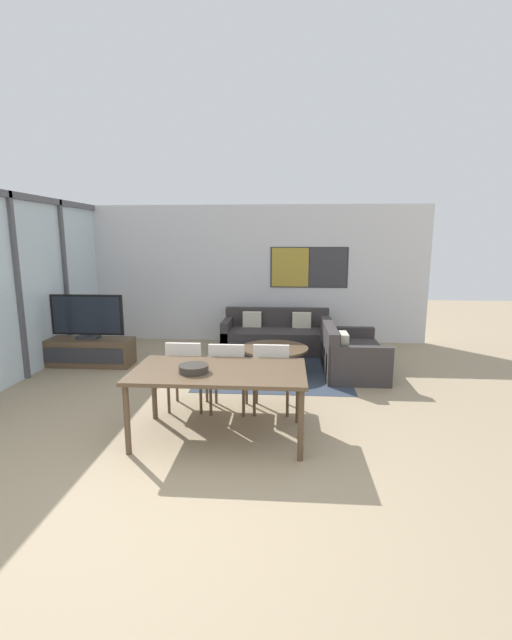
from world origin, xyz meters
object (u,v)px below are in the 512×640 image
(fruit_bowl, at_px, (194,368))
(dining_chair_centre, at_px, (228,373))
(coffee_table, at_px, (274,353))
(dining_table, at_px, (219,376))
(sofa_side, at_px, (348,356))
(tv_console, at_px, (90,352))
(dining_chair_right, at_px, (271,373))
(dining_chair_left, at_px, (186,371))
(sofa_main, at_px, (276,336))
(television, at_px, (87,317))

(fruit_bowl, bearing_deg, dining_chair_centre, 73.05)
(coffee_table, bearing_deg, dining_table, -102.32)
(coffee_table, bearing_deg, fruit_bowl, -107.04)
(sofa_side, relative_size, dining_table, 0.83)
(tv_console, xyz_separation_m, dining_chair_right, (3.16, -1.81, 0.27))
(tv_console, relative_size, dining_chair_left, 1.63)
(sofa_main, relative_size, coffee_table, 1.87)
(dining_chair_left, bearing_deg, tv_console, 139.49)
(television, relative_size, dining_table, 0.67)
(dining_chair_centre, bearing_deg, television, 145.14)
(coffee_table, height_order, dining_chair_right, dining_chair_right)
(coffee_table, relative_size, dining_chair_centre, 1.22)
(dining_chair_left, height_order, fruit_bowl, dining_chair_left)
(television, xyz_separation_m, sofa_main, (3.15, 1.27, -0.57))
(sofa_side, height_order, fruit_bowl, fruit_bowl)
(tv_console, relative_size, coffee_table, 1.34)
(tv_console, distance_m, sofa_main, 3.39)
(tv_console, height_order, dining_chair_centre, dining_chair_centre)
(sofa_main, distance_m, dining_table, 3.84)
(fruit_bowl, bearing_deg, sofa_main, 78.91)
(dining_chair_right, bearing_deg, sofa_side, 56.01)
(television, relative_size, dining_chair_left, 1.38)
(sofa_main, xyz_separation_m, sofa_side, (1.18, -1.34, -0.00))
(sofa_main, distance_m, sofa_side, 1.78)
(tv_console, bearing_deg, fruit_bowl, -47.89)
(sofa_main, height_order, dining_chair_right, dining_chair_right)
(sofa_side, xyz_separation_m, dining_chair_centre, (-1.70, -1.76, 0.24))
(dining_chair_right, height_order, fruit_bowl, dining_chair_right)
(sofa_main, height_order, dining_table, sofa_main)
(tv_console, distance_m, dining_chair_right, 3.65)
(tv_console, height_order, dining_chair_right, dining_chair_right)
(dining_chair_left, bearing_deg, fruit_bowl, -71.38)
(television, height_order, dining_chair_centre, television)
(sofa_main, xyz_separation_m, dining_table, (-0.52, -3.78, 0.43))
(dining_table, relative_size, dining_chair_centre, 2.04)
(sofa_main, height_order, coffee_table, sofa_main)
(coffee_table, bearing_deg, dining_chair_left, -122.42)
(sofa_side, xyz_separation_m, coffee_table, (-1.18, -0.07, 0.04))
(dining_chair_left, relative_size, dining_chair_centre, 1.00)
(coffee_table, bearing_deg, sofa_main, 90.00)
(tv_console, bearing_deg, sofa_main, 21.93)
(coffee_table, height_order, dining_chair_centre, dining_chair_centre)
(coffee_table, xyz_separation_m, dining_table, (-0.52, -2.38, 0.39))
(dining_chair_left, bearing_deg, sofa_side, 37.67)
(sofa_side, bearing_deg, coffee_table, 93.38)
(sofa_main, height_order, sofa_side, same)
(tv_console, relative_size, television, 1.18)
(sofa_side, height_order, coffee_table, sofa_side)
(dining_chair_centre, bearing_deg, coffee_table, 72.92)
(dining_table, height_order, dining_chair_right, dining_chair_right)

